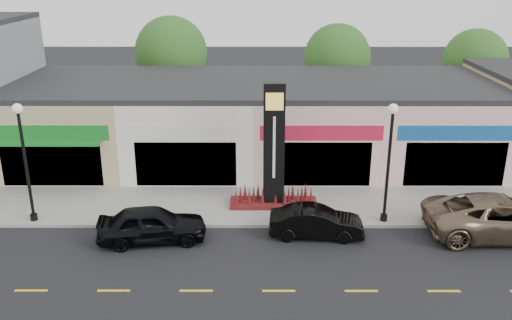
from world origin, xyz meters
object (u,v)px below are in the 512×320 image
at_px(pylon_sign, 274,164).
at_px(car_gold_suv, 501,217).
at_px(lamp_east_near, 390,152).
at_px(car_black_sedan, 152,224).
at_px(car_black_conv, 316,222).
at_px(lamp_west_near, 24,151).

bearing_deg(pylon_sign, car_gold_suv, -16.40).
distance_m(lamp_east_near, car_black_sedan, 10.74).
relative_size(pylon_sign, car_gold_suv, 0.93).
relative_size(pylon_sign, car_black_sedan, 1.32).
xyz_separation_m(lamp_east_near, pylon_sign, (-5.00, 1.70, -1.20)).
bearing_deg(pylon_sign, lamp_east_near, -18.75).
relative_size(lamp_east_near, pylon_sign, 0.91).
height_order(pylon_sign, car_black_conv, pylon_sign).
bearing_deg(car_gold_suv, lamp_east_near, 76.54).
xyz_separation_m(lamp_west_near, lamp_east_near, (16.00, 0.00, 0.00)).
bearing_deg(lamp_east_near, lamp_west_near, 180.00).
xyz_separation_m(lamp_west_near, car_gold_suv, (20.76, -1.17, -2.58)).
distance_m(pylon_sign, car_black_conv, 3.80).
relative_size(lamp_west_near, car_black_sedan, 1.20).
distance_m(lamp_east_near, pylon_sign, 5.42).
relative_size(lamp_east_near, car_gold_suv, 0.85).
xyz_separation_m(car_black_sedan, car_black_conv, (7.03, 0.44, -0.11)).
height_order(pylon_sign, car_gold_suv, pylon_sign).
relative_size(car_black_sedan, car_black_conv, 1.12).
relative_size(car_black_conv, car_gold_suv, 0.63).
distance_m(lamp_east_near, car_gold_suv, 5.54).
height_order(lamp_west_near, car_black_conv, lamp_west_near).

